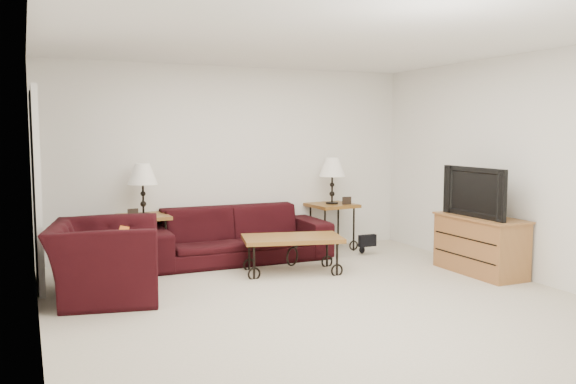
# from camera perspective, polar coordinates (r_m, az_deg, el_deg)

# --- Properties ---
(ground) EXTENTS (5.00, 5.00, 0.00)m
(ground) POSITION_cam_1_polar(r_m,az_deg,el_deg) (5.94, 2.77, -10.28)
(ground) COLOR beige
(ground) RESTS_ON ground
(wall_back) EXTENTS (5.00, 0.02, 2.50)m
(wall_back) POSITION_cam_1_polar(r_m,az_deg,el_deg) (8.03, -5.20, 2.97)
(wall_back) COLOR white
(wall_back) RESTS_ON ground
(wall_front) EXTENTS (5.00, 0.02, 2.50)m
(wall_front) POSITION_cam_1_polar(r_m,az_deg,el_deg) (3.67, 20.63, -0.74)
(wall_front) COLOR white
(wall_front) RESTS_ON ground
(wall_left) EXTENTS (0.02, 5.00, 2.50)m
(wall_left) POSITION_cam_1_polar(r_m,az_deg,el_deg) (5.11, -23.08, 0.92)
(wall_left) COLOR white
(wall_left) RESTS_ON ground
(wall_right) EXTENTS (0.02, 5.00, 2.50)m
(wall_right) POSITION_cam_1_polar(r_m,az_deg,el_deg) (7.19, 20.95, 2.28)
(wall_right) COLOR white
(wall_right) RESTS_ON ground
(ceiling) EXTENTS (5.00, 5.00, 0.00)m
(ceiling) POSITION_cam_1_polar(r_m,az_deg,el_deg) (5.77, 2.90, 14.33)
(ceiling) COLOR white
(ceiling) RESTS_ON wall_back
(doorway) EXTENTS (0.08, 0.94, 2.04)m
(doorway) POSITION_cam_1_polar(r_m,az_deg,el_deg) (6.78, -22.96, 0.06)
(doorway) COLOR black
(doorway) RESTS_ON ground
(sofa) EXTENTS (2.33, 0.91, 0.68)m
(sofa) POSITION_cam_1_polar(r_m,az_deg,el_deg) (7.63, -4.90, -4.05)
(sofa) COLOR black
(sofa) RESTS_ON ground
(side_table_left) EXTENTS (0.59, 0.59, 0.63)m
(side_table_left) POSITION_cam_1_polar(r_m,az_deg,el_deg) (7.53, -13.56, -4.53)
(side_table_left) COLOR brown
(side_table_left) RESTS_ON ground
(side_table_right) EXTENTS (0.64, 0.64, 0.64)m
(side_table_right) POSITION_cam_1_polar(r_m,az_deg,el_deg) (8.38, 4.20, -3.31)
(side_table_right) COLOR brown
(side_table_right) RESTS_ON ground
(lamp_left) EXTENTS (0.37, 0.37, 0.63)m
(lamp_left) POSITION_cam_1_polar(r_m,az_deg,el_deg) (7.45, -13.67, 0.25)
(lamp_left) COLOR black
(lamp_left) RESTS_ON side_table_left
(lamp_right) EXTENTS (0.39, 0.39, 0.64)m
(lamp_right) POSITION_cam_1_polar(r_m,az_deg,el_deg) (8.30, 4.23, 1.07)
(lamp_right) COLOR black
(lamp_right) RESTS_ON side_table_right
(photo_frame_left) EXTENTS (0.13, 0.04, 0.10)m
(photo_frame_left) POSITION_cam_1_polar(r_m,az_deg,el_deg) (7.30, -14.57, -1.95)
(photo_frame_left) COLOR black
(photo_frame_left) RESTS_ON side_table_left
(photo_frame_right) EXTENTS (0.13, 0.03, 0.11)m
(photo_frame_right) POSITION_cam_1_polar(r_m,az_deg,el_deg) (8.27, 5.63, -0.82)
(photo_frame_right) COLOR black
(photo_frame_right) RESTS_ON side_table_right
(coffee_table) EXTENTS (1.25, 0.86, 0.43)m
(coffee_table) POSITION_cam_1_polar(r_m,az_deg,el_deg) (7.01, 0.40, -5.98)
(coffee_table) COLOR brown
(coffee_table) RESTS_ON ground
(armchair) EXTENTS (1.23, 1.34, 0.76)m
(armchair) POSITION_cam_1_polar(r_m,az_deg,el_deg) (6.20, -17.07, -6.23)
(armchair) COLOR black
(armchair) RESTS_ON ground
(throw_pillow) EXTENTS (0.16, 0.35, 0.34)m
(throw_pillow) POSITION_cam_1_polar(r_m,az_deg,el_deg) (6.14, -15.66, -4.96)
(throw_pillow) COLOR orange
(throw_pillow) RESTS_ON armchair
(tv_stand) EXTENTS (0.46, 1.11, 0.67)m
(tv_stand) POSITION_cam_1_polar(r_m,az_deg,el_deg) (7.29, 17.85, -4.84)
(tv_stand) COLOR #A2723C
(tv_stand) RESTS_ON ground
(television) EXTENTS (0.13, 1.00, 0.57)m
(television) POSITION_cam_1_polar(r_m,az_deg,el_deg) (7.19, 17.88, 0.01)
(television) COLOR black
(television) RESTS_ON tv_stand
(backpack) EXTENTS (0.46, 0.41, 0.49)m
(backpack) POSITION_cam_1_polar(r_m,az_deg,el_deg) (8.12, 7.09, -4.16)
(backpack) COLOR black
(backpack) RESTS_ON ground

